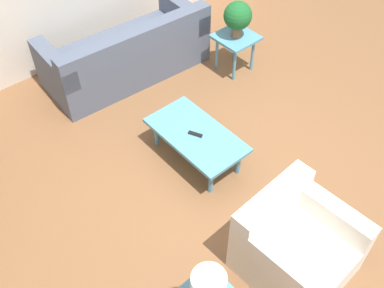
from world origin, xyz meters
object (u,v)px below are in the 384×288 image
side_table_plant (236,41)px  sofa (128,55)px  table_lamp (208,288)px  armchair (294,245)px  coffee_table (196,136)px  potted_plant (238,17)px

side_table_plant → sofa: bearing=53.7°
table_lamp → side_table_plant: bearing=-48.1°
side_table_plant → table_lamp: bearing=131.9°
armchair → table_lamp: bearing=175.3°
coffee_table → sofa: bearing=-10.6°
armchair → potted_plant: (2.48, -1.71, 0.49)m
sofa → armchair: size_ratio=2.37×
coffee_table → potted_plant: size_ratio=2.34×
sofa → coffee_table: bearing=82.6°
armchair → table_lamp: (0.03, 1.02, 0.51)m
sofa → armchair: bearing=83.9°
coffee_table → side_table_plant: side_table_plant is taller
sofa → potted_plant: (-0.85, -1.16, 0.50)m
side_table_plant → coffee_table: bearing=121.4°
sofa → side_table_plant: 1.45m
armchair → table_lamp: table_lamp is taller
side_table_plant → table_lamp: (-2.45, 2.73, 0.39)m
sofa → armchair: (-3.34, 0.55, 0.01)m
side_table_plant → table_lamp: 3.69m
armchair → sofa: bearing=77.8°
potted_plant → coffee_table: bearing=121.4°
table_lamp → coffee_table: bearing=-38.8°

